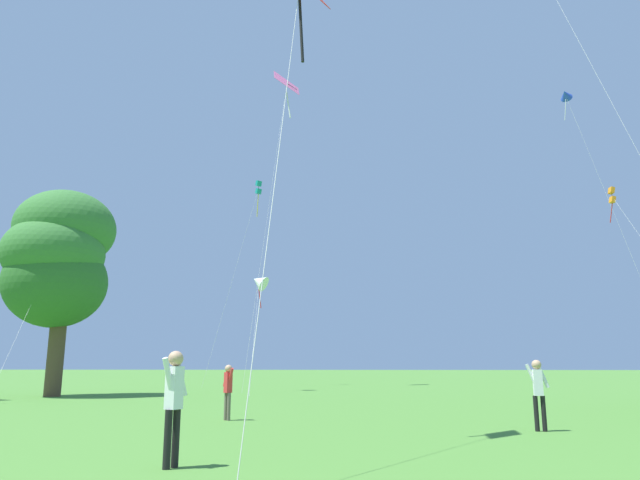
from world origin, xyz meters
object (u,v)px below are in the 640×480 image
at_px(person_with_spool, 228,387).
at_px(tree_left_oak, 58,257).
at_px(kite_orange_box, 613,198).
at_px(kite_blue_delta, 566,95).
at_px(kite_pink_low, 286,92).
at_px(kite_white_distant, 259,282).
at_px(person_in_blue_jacket, 538,388).
at_px(person_near_tree, 174,397).
at_px(kite_green_small, 59,242).
at_px(kite_teal_box, 258,190).

relative_size(person_with_spool, tree_left_oak, 0.14).
distance_m(kite_orange_box, tree_left_oak, 31.43).
xyz_separation_m(kite_orange_box, kite_blue_delta, (0.46, 7.66, 10.23)).
height_order(kite_pink_low, tree_left_oak, kite_pink_low).
height_order(kite_white_distant, kite_pink_low, kite_pink_low).
height_order(kite_pink_low, person_in_blue_jacket, kite_pink_low).
bearing_deg(kite_white_distant, person_near_tree, -81.10).
distance_m(kite_pink_low, tree_left_oak, 24.34).
relative_size(kite_orange_box, person_in_blue_jacket, 7.15).
bearing_deg(person_with_spool, kite_green_small, 135.31).
height_order(kite_green_small, kite_blue_delta, kite_blue_delta).
height_order(kite_green_small, person_in_blue_jacket, kite_green_small).
bearing_deg(kite_pink_low, person_in_blue_jacket, -69.49).
distance_m(kite_teal_box, person_near_tree, 39.78).
relative_size(kite_pink_low, person_with_spool, 16.46).
bearing_deg(kite_white_distant, person_in_blue_jacket, -62.27).
height_order(kite_green_small, tree_left_oak, tree_left_oak).
relative_size(kite_pink_low, kite_orange_box, 2.14).
bearing_deg(person_with_spool, person_in_blue_jacket, -14.14).
relative_size(kite_blue_delta, tree_left_oak, 2.06).
bearing_deg(tree_left_oak, kite_green_small, 122.29).
xyz_separation_m(kite_green_small, kite_blue_delta, (31.76, 12.61, 13.31)).
bearing_deg(kite_teal_box, person_near_tree, -80.06).
xyz_separation_m(person_near_tree, tree_left_oak, (-13.35, 19.49, 6.02)).
relative_size(kite_blue_delta, person_in_blue_jacket, 13.24).
bearing_deg(kite_blue_delta, kite_teal_box, 172.50).
distance_m(kite_white_distant, person_in_blue_jacket, 24.87).
relative_size(kite_orange_box, kite_blue_delta, 0.54).
bearing_deg(kite_blue_delta, person_with_spool, -126.45).
relative_size(kite_green_small, person_near_tree, 5.15).
xyz_separation_m(person_in_blue_jacket, person_near_tree, (-7.00, -5.79, 0.06)).
relative_size(person_with_spool, person_near_tree, 0.88).
bearing_deg(kite_orange_box, kite_teal_box, 155.34).
relative_size(kite_green_small, kite_teal_box, 0.55).
relative_size(kite_orange_box, tree_left_oak, 1.11).
bearing_deg(kite_teal_box, kite_pink_low, -32.88).
bearing_deg(person_near_tree, kite_blue_delta, 62.05).
relative_size(kite_white_distant, kite_blue_delta, 0.33).
height_order(kite_teal_box, tree_left_oak, kite_teal_box).
xyz_separation_m(kite_white_distant, person_near_tree, (4.26, -27.21, -5.66)).
relative_size(kite_green_small, kite_blue_delta, 0.41).
distance_m(kite_teal_box, kite_blue_delta, 24.94).
bearing_deg(person_with_spool, kite_white_distant, 99.17).
relative_size(kite_green_small, kite_orange_box, 0.76).
xyz_separation_m(kite_pink_low, person_with_spool, (2.73, -26.98, -22.50)).
distance_m(kite_green_small, person_with_spool, 19.61).
bearing_deg(kite_pink_low, kite_teal_box, 147.12).
bearing_deg(tree_left_oak, kite_pink_low, 58.24).
relative_size(kite_green_small, tree_left_oak, 0.85).
distance_m(kite_orange_box, person_with_spool, 27.52).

